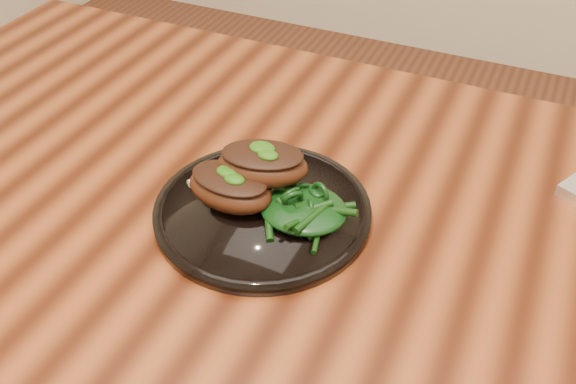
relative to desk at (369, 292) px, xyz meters
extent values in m
cube|color=#361206|center=(0.00, 0.00, 0.06)|extent=(1.60, 0.80, 0.04)
cylinder|color=#3C1B0D|center=(-0.74, 0.34, -0.31)|extent=(0.06, 0.06, 0.71)
cylinder|color=black|center=(-0.14, -0.01, 0.09)|extent=(0.26, 0.26, 0.01)
torus|color=black|center=(-0.14, -0.01, 0.09)|extent=(0.25, 0.25, 0.01)
cylinder|color=black|center=(-0.14, -0.01, 0.09)|extent=(0.17, 0.17, 0.00)
ellipsoid|color=#401B0C|center=(-0.17, -0.02, 0.12)|extent=(0.11, 0.08, 0.04)
ellipsoid|color=black|center=(-0.17, -0.02, 0.13)|extent=(0.10, 0.07, 0.01)
cylinder|color=beige|center=(-0.22, 0.00, 0.11)|extent=(0.03, 0.05, 0.01)
ellipsoid|color=#154006|center=(-0.17, -0.02, 0.14)|extent=(0.03, 0.02, 0.01)
ellipsoid|color=#401B0C|center=(-0.15, 0.01, 0.14)|extent=(0.12, 0.09, 0.04)
ellipsoid|color=black|center=(-0.15, 0.01, 0.15)|extent=(0.11, 0.08, 0.01)
cylinder|color=beige|center=(-0.20, 0.02, 0.13)|extent=(0.02, 0.05, 0.01)
ellipsoid|color=#154006|center=(-0.15, 0.01, 0.16)|extent=(0.03, 0.02, 0.01)
ellipsoid|color=#154006|center=(-0.17, 0.04, 0.10)|extent=(0.09, 0.06, 0.01)
ellipsoid|color=black|center=(-0.09, -0.01, 0.11)|extent=(0.10, 0.09, 0.02)
camera|label=1|loc=(0.13, -0.52, 0.58)|focal=40.00mm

